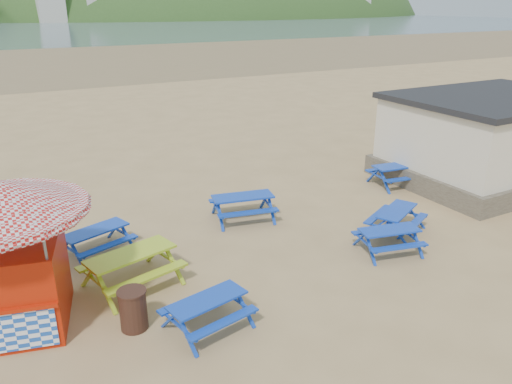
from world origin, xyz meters
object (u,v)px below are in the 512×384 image
picnic_table_blue_b (243,207)px  picnic_table_yellow (132,269)px  litter_bin (133,309)px  ice_cream_kiosk (0,237)px  picnic_table_blue_a (97,241)px  amenity_block (492,137)px

picnic_table_blue_b → picnic_table_yellow: size_ratio=0.88×
picnic_table_blue_b → litter_bin: bearing=-127.6°
ice_cream_kiosk → litter_bin: size_ratio=4.90×
picnic_table_blue_a → ice_cream_kiosk: 3.61m
amenity_block → ice_cream_kiosk: bearing=-174.5°
amenity_block → litter_bin: bearing=-168.7°
picnic_table_blue_b → picnic_table_yellow: bearing=-139.7°
picnic_table_blue_b → amenity_block: (9.99, -0.94, 1.18)m
picnic_table_blue_a → picnic_table_yellow: 2.08m
picnic_table_blue_b → litter_bin: size_ratio=2.40×
picnic_table_blue_b → ice_cream_kiosk: 7.25m
picnic_table_blue_b → litter_bin: 5.91m
ice_cream_kiosk → amenity_block: 16.67m
litter_bin → amenity_block: bearing=11.3°
ice_cream_kiosk → picnic_table_blue_b: bearing=34.7°
ice_cream_kiosk → litter_bin: bearing=-18.0°
picnic_table_blue_b → amenity_block: size_ratio=0.29×
picnic_table_yellow → amenity_block: size_ratio=0.32×
picnic_table_yellow → litter_bin: litter_bin is taller
picnic_table_blue_b → ice_cream_kiosk: bearing=-147.1°
picnic_table_blue_b → picnic_table_blue_a: bearing=-166.1°
picnic_table_blue_a → picnic_table_blue_b: bearing=-16.6°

